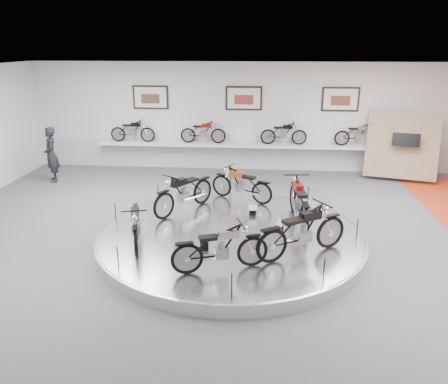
# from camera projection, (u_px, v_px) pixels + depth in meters

# --- Properties ---
(floor) EXTENTS (16.00, 16.00, 0.00)m
(floor) POSITION_uv_depth(u_px,v_px,m) (230.00, 248.00, 10.36)
(floor) COLOR #575759
(floor) RESTS_ON ground
(ceiling) EXTENTS (16.00, 16.00, 0.00)m
(ceiling) POSITION_uv_depth(u_px,v_px,m) (231.00, 74.00, 9.07)
(ceiling) COLOR white
(ceiling) RESTS_ON wall_back
(wall_back) EXTENTS (16.00, 0.00, 16.00)m
(wall_back) POSITION_uv_depth(u_px,v_px,m) (244.00, 117.00, 16.32)
(wall_back) COLOR silver
(wall_back) RESTS_ON floor
(dado_band) EXTENTS (15.68, 0.04, 1.10)m
(dado_band) POSITION_uv_depth(u_px,v_px,m) (243.00, 155.00, 16.77)
(dado_band) COLOR #BCBCBA
(dado_band) RESTS_ON floor
(display_platform) EXTENTS (6.40, 6.40, 0.30)m
(display_platform) POSITION_uv_depth(u_px,v_px,m) (231.00, 237.00, 10.59)
(display_platform) COLOR silver
(display_platform) RESTS_ON floor
(platform_rim) EXTENTS (6.40, 6.40, 0.10)m
(platform_rim) POSITION_uv_depth(u_px,v_px,m) (231.00, 232.00, 10.55)
(platform_rim) COLOR #B2B2BA
(platform_rim) RESTS_ON display_platform
(shelf) EXTENTS (11.00, 0.55, 0.10)m
(shelf) POSITION_uv_depth(u_px,v_px,m) (243.00, 145.00, 16.36)
(shelf) COLOR silver
(shelf) RESTS_ON wall_back
(poster_left) EXTENTS (1.35, 0.06, 0.88)m
(poster_left) POSITION_uv_depth(u_px,v_px,m) (151.00, 97.00, 16.34)
(poster_left) COLOR silver
(poster_left) RESTS_ON wall_back
(poster_center) EXTENTS (1.35, 0.06, 0.88)m
(poster_center) POSITION_uv_depth(u_px,v_px,m) (244.00, 98.00, 16.06)
(poster_center) COLOR silver
(poster_center) RESTS_ON wall_back
(poster_right) EXTENTS (1.35, 0.06, 0.88)m
(poster_right) POSITION_uv_depth(u_px,v_px,m) (340.00, 99.00, 15.78)
(poster_right) COLOR silver
(poster_right) RESTS_ON wall_back
(display_panel) EXTENTS (2.56, 1.52, 2.30)m
(display_panel) POSITION_uv_depth(u_px,v_px,m) (402.00, 145.00, 15.26)
(display_panel) COLOR #A17D63
(display_panel) RESTS_ON floor
(shelf_bike_a) EXTENTS (1.22, 0.43, 0.73)m
(shelf_bike_a) POSITION_uv_depth(u_px,v_px,m) (133.00, 132.00, 16.56)
(shelf_bike_a) COLOR black
(shelf_bike_a) RESTS_ON shelf
(shelf_bike_b) EXTENTS (1.22, 0.43, 0.73)m
(shelf_bike_b) POSITION_uv_depth(u_px,v_px,m) (203.00, 133.00, 16.35)
(shelf_bike_b) COLOR #930907
(shelf_bike_b) RESTS_ON shelf
(shelf_bike_c) EXTENTS (1.22, 0.43, 0.73)m
(shelf_bike_c) POSITION_uv_depth(u_px,v_px,m) (284.00, 135.00, 16.10)
(shelf_bike_c) COLOR black
(shelf_bike_c) RESTS_ON shelf
(shelf_bike_d) EXTENTS (1.22, 0.43, 0.73)m
(shelf_bike_d) POSITION_uv_depth(u_px,v_px,m) (358.00, 136.00, 15.89)
(shelf_bike_d) COLOR #A6A5AA
(shelf_bike_d) RESTS_ON shelf
(bike_a) EXTENTS (0.88, 1.97, 1.12)m
(bike_a) POSITION_uv_depth(u_px,v_px,m) (299.00, 201.00, 10.93)
(bike_a) COLOR #930907
(bike_a) RESTS_ON display_platform
(bike_b) EXTENTS (1.75, 1.28, 0.98)m
(bike_b) POSITION_uv_depth(u_px,v_px,m) (241.00, 184.00, 12.49)
(bike_b) COLOR #AD4014
(bike_b) RESTS_ON display_platform
(bike_c) EXTENTS (1.59, 1.90, 1.09)m
(bike_c) POSITION_uv_depth(u_px,v_px,m) (184.00, 192.00, 11.64)
(bike_c) COLOR black
(bike_c) RESTS_ON display_platform
(bike_d) EXTENTS (0.97, 1.69, 0.94)m
(bike_d) POSITION_uv_depth(u_px,v_px,m) (136.00, 224.00, 9.78)
(bike_d) COLOR black
(bike_d) RESTS_ON display_platform
(bike_e) EXTENTS (1.78, 1.11, 0.99)m
(bike_e) POSITION_uv_depth(u_px,v_px,m) (220.00, 248.00, 8.58)
(bike_e) COLOR #A6A5AA
(bike_e) RESTS_ON display_platform
(bike_f) EXTENTS (1.98, 1.59, 1.13)m
(bike_f) POSITION_uv_depth(u_px,v_px,m) (303.00, 231.00, 9.18)
(bike_f) COLOR black
(bike_f) RESTS_ON display_platform
(visitor) EXTENTS (0.75, 0.83, 1.91)m
(visitor) POSITION_uv_depth(u_px,v_px,m) (51.00, 155.00, 15.10)
(visitor) COLOR black
(visitor) RESTS_ON floor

